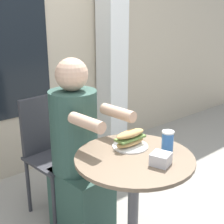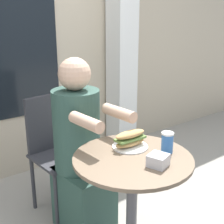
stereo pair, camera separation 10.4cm
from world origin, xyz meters
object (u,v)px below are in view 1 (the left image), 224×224
(cafe_table, at_px, (134,189))
(drink_cup, at_px, (168,141))
(diner_chair, at_px, (50,144))
(seated_diner, at_px, (78,160))
(sandwich_on_plate, at_px, (130,140))

(cafe_table, height_order, drink_cup, drink_cup)
(diner_chair, distance_m, drink_cup, 0.96)
(diner_chair, distance_m, seated_diner, 0.34)
(drink_cup, bearing_deg, diner_chair, 104.00)
(cafe_table, height_order, seated_diner, seated_diner)
(diner_chair, height_order, seated_diner, seated_diner)
(cafe_table, distance_m, diner_chair, 0.83)
(cafe_table, relative_size, diner_chair, 0.83)
(diner_chair, xyz_separation_m, sandwich_on_plate, (0.11, -0.73, 0.24))
(diner_chair, height_order, drink_cup, diner_chair)
(diner_chair, relative_size, sandwich_on_plate, 4.32)
(diner_chair, bearing_deg, sandwich_on_plate, 94.10)
(cafe_table, height_order, sandwich_on_plate, sandwich_on_plate)
(cafe_table, xyz_separation_m, diner_chair, (-0.04, 0.83, -0.00))
(cafe_table, distance_m, drink_cup, 0.32)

